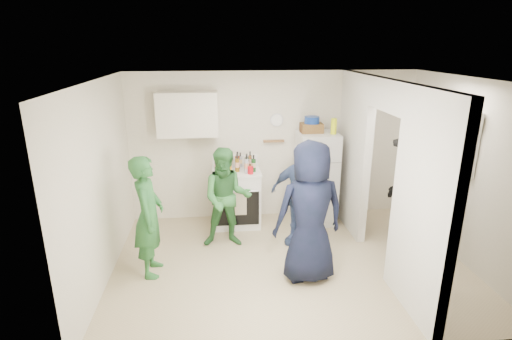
{
  "coord_description": "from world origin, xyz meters",
  "views": [
    {
      "loc": [
        -0.96,
        -4.81,
        2.92
      ],
      "look_at": [
        -0.43,
        0.4,
        1.25
      ],
      "focal_mm": 28.0,
      "sensor_mm": 36.0,
      "label": 1
    }
  ],
  "objects": [
    {
      "name": "floor",
      "position": [
        0.0,
        0.0,
        0.0
      ],
      "size": [
        4.8,
        4.8,
        0.0
      ],
      "primitive_type": "plane",
      "color": "tan",
      "rests_on": "ground"
    },
    {
      "name": "wall_back",
      "position": [
        0.0,
        1.7,
        1.25
      ],
      "size": [
        4.8,
        0.0,
        4.8
      ],
      "primitive_type": "plane",
      "rotation": [
        1.57,
        0.0,
        0.0
      ],
      "color": "silver",
      "rests_on": "floor"
    },
    {
      "name": "wall_front",
      "position": [
        0.0,
        -1.7,
        1.25
      ],
      "size": [
        4.8,
        0.0,
        4.8
      ],
      "primitive_type": "plane",
      "rotation": [
        -1.57,
        0.0,
        0.0
      ],
      "color": "silver",
      "rests_on": "floor"
    },
    {
      "name": "wall_left",
      "position": [
        -2.4,
        0.0,
        1.25
      ],
      "size": [
        0.0,
        3.4,
        3.4
      ],
      "primitive_type": "plane",
      "rotation": [
        1.57,
        0.0,
        1.57
      ],
      "color": "silver",
      "rests_on": "floor"
    },
    {
      "name": "wall_right",
      "position": [
        2.4,
        0.0,
        1.25
      ],
      "size": [
        0.0,
        3.4,
        3.4
      ],
      "primitive_type": "plane",
      "rotation": [
        1.57,
        0.0,
        -1.57
      ],
      "color": "silver",
      "rests_on": "floor"
    },
    {
      "name": "ceiling",
      "position": [
        0.0,
        0.0,
        2.5
      ],
      "size": [
        4.8,
        4.8,
        0.0
      ],
      "primitive_type": "plane",
      "rotation": [
        3.14,
        0.0,
        0.0
      ],
      "color": "white",
      "rests_on": "wall_back"
    },
    {
      "name": "partition_pier_back",
      "position": [
        1.2,
        1.1,
        1.25
      ],
      "size": [
        0.12,
        1.2,
        2.5
      ],
      "primitive_type": "cube",
      "color": "silver",
      "rests_on": "floor"
    },
    {
      "name": "partition_pier_front",
      "position": [
        1.2,
        -1.1,
        1.25
      ],
      "size": [
        0.12,
        1.2,
        2.5
      ],
      "primitive_type": "cube",
      "color": "silver",
      "rests_on": "floor"
    },
    {
      "name": "partition_header",
      "position": [
        1.2,
        0.0,
        2.3
      ],
      "size": [
        0.12,
        1.0,
        0.4
      ],
      "primitive_type": "cube",
      "color": "silver",
      "rests_on": "partition_pier_back"
    },
    {
      "name": "stove",
      "position": [
        -0.66,
        1.37,
        0.47
      ],
      "size": [
        0.79,
        0.66,
        0.94
      ],
      "primitive_type": "cube",
      "color": "white",
      "rests_on": "floor"
    },
    {
      "name": "upper_cabinet",
      "position": [
        -1.4,
        1.52,
        1.85
      ],
      "size": [
        0.95,
        0.34,
        0.7
      ],
      "primitive_type": "cube",
      "color": "silver",
      "rests_on": "wall_back"
    },
    {
      "name": "fridge",
      "position": [
        0.67,
        1.34,
        0.77
      ],
      "size": [
        0.63,
        0.62,
        1.54
      ],
      "primitive_type": "cube",
      "color": "silver",
      "rests_on": "floor"
    },
    {
      "name": "wicker_basket",
      "position": [
        0.57,
        1.39,
        1.62
      ],
      "size": [
        0.35,
        0.25,
        0.15
      ],
      "primitive_type": "cube",
      "color": "brown",
      "rests_on": "fridge"
    },
    {
      "name": "blue_bowl",
      "position": [
        0.57,
        1.39,
        1.75
      ],
      "size": [
        0.24,
        0.24,
        0.11
      ],
      "primitive_type": "cylinder",
      "color": "navy",
      "rests_on": "wicker_basket"
    },
    {
      "name": "yellow_cup_stack_top",
      "position": [
        0.89,
        1.24,
        1.67
      ],
      "size": [
        0.09,
        0.09,
        0.25
      ],
      "primitive_type": "cylinder",
      "color": "#E1F314",
      "rests_on": "fridge"
    },
    {
      "name": "wall_clock",
      "position": [
        0.05,
        1.68,
        1.7
      ],
      "size": [
        0.22,
        0.02,
        0.22
      ],
      "primitive_type": "cylinder",
      "rotation": [
        1.57,
        0.0,
        0.0
      ],
      "color": "white",
      "rests_on": "wall_back"
    },
    {
      "name": "spice_shelf",
      "position": [
        0.0,
        1.65,
        1.35
      ],
      "size": [
        0.35,
        0.08,
        0.03
      ],
      "primitive_type": "cube",
      "color": "olive",
      "rests_on": "wall_back"
    },
    {
      "name": "nook_window",
      "position": [
        2.38,
        0.2,
        1.65
      ],
      "size": [
        0.03,
        0.7,
        0.8
      ],
      "primitive_type": "cube",
      "color": "black",
      "rests_on": "wall_right"
    },
    {
      "name": "nook_window_frame",
      "position": [
        2.36,
        0.2,
        1.65
      ],
      "size": [
        0.04,
        0.76,
        0.86
      ],
      "primitive_type": "cube",
      "color": "white",
      "rests_on": "wall_right"
    },
    {
      "name": "nook_valance",
      "position": [
        2.34,
        0.2,
        2.0
      ],
      "size": [
        0.04,
        0.82,
        0.18
      ],
      "primitive_type": "cube",
      "color": "white",
      "rests_on": "wall_right"
    },
    {
      "name": "yellow_cup_stack_stove",
      "position": [
        -0.78,
        1.15,
        1.07
      ],
      "size": [
        0.09,
        0.09,
        0.25
      ],
      "primitive_type": "cylinder",
      "color": "#FFA715",
      "rests_on": "stove"
    },
    {
      "name": "red_cup",
      "position": [
        -0.44,
        1.17,
        1.0
      ],
      "size": [
        0.09,
        0.09,
        0.12
      ],
      "primitive_type": "cylinder",
      "color": "red",
      "rests_on": "stove"
    },
    {
      "name": "person_green_left",
      "position": [
        -1.85,
        -0.02,
        0.8
      ],
      "size": [
        0.39,
        0.59,
        1.61
      ],
      "primitive_type": "imported",
      "rotation": [
        0.0,
        0.0,
        1.57
      ],
      "color": "#2C702D",
      "rests_on": "floor"
    },
    {
      "name": "person_green_center",
      "position": [
        -0.83,
        0.64,
        0.75
      ],
      "size": [
        0.75,
        0.6,
        1.51
      ],
      "primitive_type": "imported",
      "rotation": [
        0.0,
        0.0,
        -0.04
      ],
      "color": "#367734",
      "rests_on": "floor"
    },
    {
      "name": "person_denim",
      "position": [
        0.23,
        0.59,
        0.77
      ],
      "size": [
        0.96,
        0.83,
        1.55
      ],
      "primitive_type": "imported",
      "rotation": [
        0.0,
        0.0,
        -0.62
      ],
      "color": "#3C5984",
      "rests_on": "floor"
    },
    {
      "name": "person_navy",
      "position": [
        0.17,
        -0.35,
        0.91
      ],
      "size": [
        0.96,
        0.68,
        1.83
      ],
      "primitive_type": "imported",
      "rotation": [
        0.0,
        0.0,
        -3.02
      ],
      "color": "black",
      "rests_on": "floor"
    },
    {
      "name": "person_nook",
      "position": [
        1.8,
        0.29,
        0.91
      ],
      "size": [
        0.68,
        1.18,
        1.82
      ],
      "primitive_type": "imported",
      "rotation": [
        0.0,
        0.0,
        -1.57
      ],
      "color": "black",
      "rests_on": "floor"
    },
    {
      "name": "bottle_a",
      "position": [
        -0.92,
        1.49,
        1.07
      ],
      "size": [
        0.07,
        0.07,
        0.26
      ],
      "primitive_type": "cylinder",
      "color": "brown",
      "rests_on": "stove"
    },
    {
      "name": "bottle_b",
      "position": [
        -0.83,
        1.29,
        1.07
      ],
      "size": [
        0.07,
        0.07,
        0.25
      ],
      "primitive_type": "cylinder",
      "color": "#1F5E31",
      "rests_on": "stove"
    },
    {
      "name": "bottle_c",
      "position": [
        -0.73,
        1.5,
        1.08
      ],
      "size": [
        0.08,
        0.08,
        0.29
      ],
      "primitive_type": "cylinder",
      "color": "#A8ACB6",
      "rests_on": "stove"
    },
    {
      "name": "bottle_d",
      "position": [
        -0.64,
        1.3,
        1.09
      ],
      "size": [
        0.07,
        0.07,
        0.29
      ],
      "primitive_type": "cylinder",
      "color": "brown",
      "rests_on": "stove"
    },
    {
      "name": "bottle_e",
      "position": [
        -0.57,
        1.56,
        1.06
      ],
      "size": [
        0.06,
        0.06,
        0.25
      ],
      "primitive_type": "cylinder",
      "color": "#90929F",
      "rests_on": "stove"
    },
    {
      "name": "bottle_f",
      "position": [
        -0.48,
        1.39,
        1.08
      ],
      "size": [
        0.07,
        0.07,
        0.27
      ],
      "primitive_type": "cylinder",
      "color": "#1E3F17",
      "rests_on": "stove"
    },
    {
      "name": "bottle_g",
      "position": [
        -0.41,
        1.51,
        1.08
      ],
      "size": [
        0.06,
        0.06,
        0.27
      ],
      "primitive_type": "cylinder",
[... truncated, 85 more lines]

